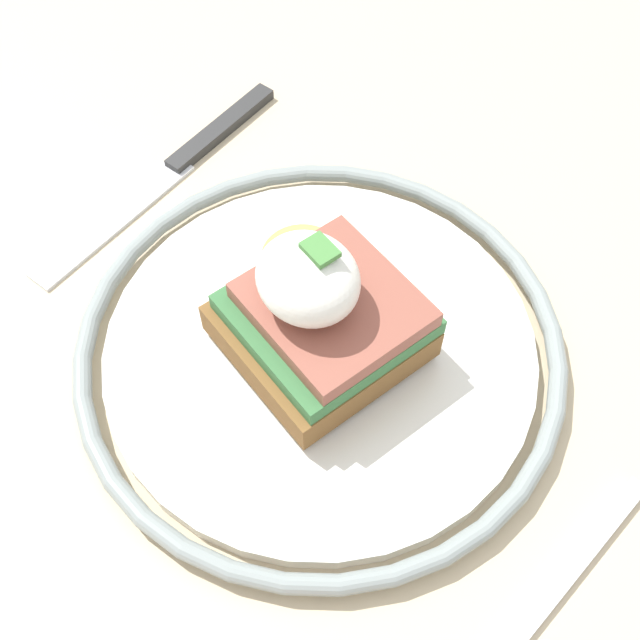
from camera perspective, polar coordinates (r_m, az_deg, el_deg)
dining_table at (r=0.53m, az=3.77°, el=-9.09°), size 0.92×0.85×0.72m
plate at (r=0.42m, az=-0.00°, el=-2.01°), size 0.26×0.26×0.02m
sandwich at (r=0.40m, az=0.02°, el=0.66°), size 0.12×0.09×0.08m
fork at (r=0.39m, az=14.84°, el=-19.78°), size 0.04×0.16×0.00m
knife at (r=0.52m, az=-9.92°, el=10.92°), size 0.06×0.20×0.01m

